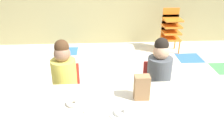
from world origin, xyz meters
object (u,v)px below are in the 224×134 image
(kid_chair_orange_stack, at_px, (171,28))
(paper_bag_brown, at_px, (142,87))
(paper_plate_center_table, at_px, (94,110))
(donut_powdered_loose, at_px, (72,103))
(paper_plate_near_edge, at_px, (121,114))
(craft_table, at_px, (114,112))
(seated_child_middle_seat, at_px, (159,71))
(donut_powdered_on_plate, at_px, (121,112))
(seated_child_near_camera, at_px, (64,73))

(kid_chair_orange_stack, bearing_deg, paper_bag_brown, -112.08)
(paper_bag_brown, relative_size, paper_plate_center_table, 1.22)
(paper_bag_brown, relative_size, donut_powdered_loose, 2.08)
(kid_chair_orange_stack, height_order, donut_powdered_loose, kid_chair_orange_stack)
(paper_plate_near_edge, xyz_separation_m, paper_plate_center_table, (-0.21, 0.07, 0.00))
(craft_table, distance_m, paper_plate_center_table, 0.17)
(seated_child_middle_seat, height_order, paper_plate_center_table, seated_child_middle_seat)
(craft_table, relative_size, donut_powdered_loose, 16.66)
(paper_plate_center_table, distance_m, donut_powdered_on_plate, 0.22)
(craft_table, height_order, kid_chair_orange_stack, kid_chair_orange_stack)
(paper_plate_center_table, bearing_deg, seated_child_near_camera, 116.28)
(paper_bag_brown, xyz_separation_m, paper_plate_center_table, (-0.41, -0.15, -0.11))
(seated_child_middle_seat, relative_size, donut_powdered_loose, 8.66)
(seated_child_near_camera, distance_m, donut_powdered_on_plate, 0.90)
(seated_child_middle_seat, relative_size, paper_plate_near_edge, 5.10)
(kid_chair_orange_stack, height_order, paper_plate_center_table, kid_chair_orange_stack)
(kid_chair_orange_stack, xyz_separation_m, paper_bag_brown, (-0.98, -2.43, 0.20))
(seated_child_near_camera, height_order, donut_powdered_loose, seated_child_near_camera)
(seated_child_near_camera, distance_m, paper_plate_near_edge, 0.90)
(craft_table, distance_m, paper_plate_near_edge, 0.11)
(craft_table, bearing_deg, paper_plate_near_edge, -63.83)
(kid_chair_orange_stack, relative_size, paper_bag_brown, 3.64)
(paper_plate_center_table, distance_m, donut_powdered_loose, 0.21)
(paper_plate_near_edge, bearing_deg, donut_powdered_loose, 158.05)
(craft_table, distance_m, kid_chair_orange_stack, 2.83)
(seated_child_near_camera, height_order, paper_plate_near_edge, seated_child_near_camera)
(craft_table, bearing_deg, kid_chair_orange_stack, 64.27)
(craft_table, bearing_deg, paper_plate_center_table, -170.78)
(paper_bag_brown, bearing_deg, kid_chair_orange_stack, 67.92)
(paper_plate_near_edge, bearing_deg, craft_table, 116.17)
(craft_table, height_order, donut_powdered_on_plate, donut_powdered_on_plate)
(kid_chair_orange_stack, bearing_deg, seated_child_middle_seat, -110.06)
(paper_bag_brown, distance_m, donut_powdered_loose, 0.60)
(paper_plate_near_edge, distance_m, paper_plate_center_table, 0.22)
(craft_table, xyz_separation_m, paper_plate_center_table, (-0.16, -0.03, 0.05))
(seated_child_middle_seat, height_order, paper_plate_near_edge, seated_child_middle_seat)
(paper_plate_near_edge, bearing_deg, donut_powdered_on_plate, 0.00)
(seated_child_near_camera, bearing_deg, paper_bag_brown, -34.74)
(donut_powdered_loose, bearing_deg, kid_chair_orange_stack, 57.64)
(seated_child_middle_seat, height_order, donut_powdered_loose, seated_child_middle_seat)
(kid_chair_orange_stack, xyz_separation_m, donut_powdered_loose, (-1.58, -2.49, 0.11))
(donut_powdered_loose, bearing_deg, seated_child_near_camera, 103.76)
(kid_chair_orange_stack, xyz_separation_m, paper_plate_center_table, (-1.39, -2.58, 0.10))
(paper_plate_near_edge, bearing_deg, paper_plate_center_table, 161.91)
(donut_powdered_on_plate, xyz_separation_m, donut_powdered_loose, (-0.39, 0.16, -0.01))
(craft_table, height_order, paper_bag_brown, paper_bag_brown)
(kid_chair_orange_stack, bearing_deg, paper_plate_near_edge, -114.12)
(craft_table, relative_size, paper_bag_brown, 8.02)
(seated_child_near_camera, xyz_separation_m, paper_plate_near_edge, (0.53, -0.73, 0.00))
(kid_chair_orange_stack, distance_m, donut_powdered_loose, 2.95)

